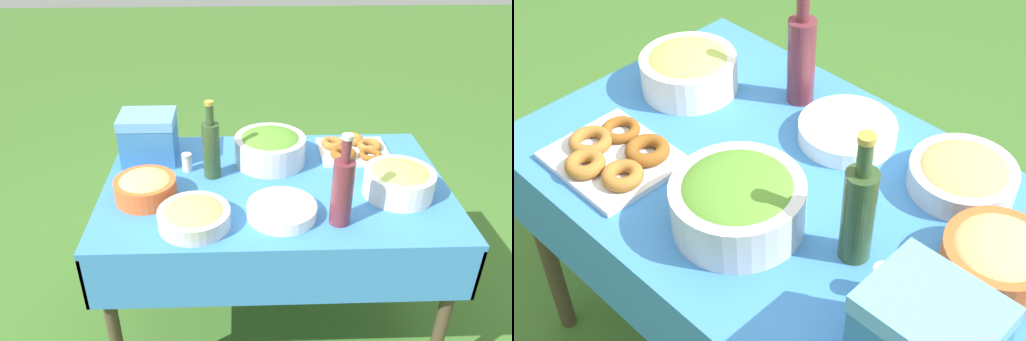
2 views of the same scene
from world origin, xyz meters
TOP-DOWN VIEW (x-y plane):
  - picnic_table at (0.00, 0.00)m, footprint 1.37×0.86m
  - salad_bowl at (-0.01, 0.17)m, footprint 0.30×0.30m
  - pasta_bowl at (-0.50, -0.10)m, footprint 0.23×0.23m
  - donut_platter at (0.36, 0.24)m, footprint 0.31×0.27m
  - plate_stack at (0.01, -0.23)m, footprint 0.25×0.25m
  - olive_oil_bottle at (-0.25, 0.07)m, footprint 0.07×0.07m
  - wine_bottle at (0.21, -0.27)m, footprint 0.08×0.08m
  - bread_bowl at (-0.30, -0.28)m, footprint 0.26×0.26m
  - fruit_bowl at (0.47, -0.10)m, footprint 0.27×0.27m
  - cooler_box at (-0.53, 0.21)m, footprint 0.23×0.19m
  - salt_shaker at (-0.36, 0.11)m, footprint 0.04×0.04m

SIDE VIEW (x-z plane):
  - picnic_table at x=0.00m, z-range 0.29..1.06m
  - donut_platter at x=0.36m, z-range 0.78..0.83m
  - plate_stack at x=0.01m, z-range 0.78..0.83m
  - salt_shaker at x=-0.36m, z-range 0.78..0.86m
  - bread_bowl at x=-0.30m, z-range 0.78..0.86m
  - pasta_bowl at x=-0.50m, z-range 0.78..0.88m
  - fruit_bowl at x=0.47m, z-range 0.78..0.90m
  - salad_bowl at x=-0.01m, z-range 0.78..0.92m
  - cooler_box at x=-0.53m, z-range 0.78..0.99m
  - olive_oil_bottle at x=-0.25m, z-range 0.74..1.07m
  - wine_bottle at x=0.21m, z-range 0.74..1.09m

